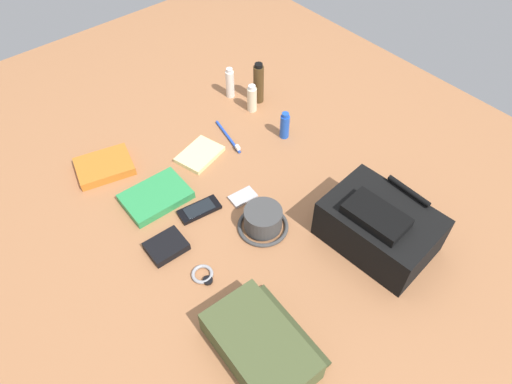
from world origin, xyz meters
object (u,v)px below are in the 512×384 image
Objects in this scene: toothbrush at (229,138)px; backpack at (379,226)px; toiletry_pouch at (261,345)px; bucket_hat at (263,220)px; deodorant_spray at (285,126)px; notepad at (200,154)px; wristwatch at (203,275)px; cologne_bottle at (259,83)px; media_player at (243,197)px; travel_guidebook at (156,197)px; cell_phone at (199,209)px; paperback_novel at (104,167)px; toothpaste_tube at (230,83)px; lotion_bottle at (252,99)px; wallet at (166,246)px.

backpack is at bearing 4.70° from toothbrush.
toiletry_pouch reaches higher than bucket_hat.
deodorant_spray is 0.32m from notepad.
backpack reaches higher than wristwatch.
toiletry_pouch is at bearing -40.16° from cologne_bottle.
toiletry_pouch is at bearing -34.09° from media_player.
cell_phone is (0.13, 0.08, -0.01)m from travel_guidebook.
toothbrush is (0.15, 0.41, -0.01)m from paperback_novel.
toothpaste_tube reaches higher than lotion_bottle.
travel_guidebook reaches higher than media_player.
cell_phone is 0.24m from wristwatch.
toiletry_pouch is 0.80m from deodorant_spray.
toothpaste_tube is 0.60m from cell_phone.
lotion_bottle is (-0.45, 0.34, 0.02)m from bucket_hat.
toothbrush reaches higher than notepad.
toiletry_pouch is 0.72m from notepad.
toothbrush is at bearing 156.25° from bucket_hat.
notepad is (0.20, -0.29, -0.05)m from toothpaste_tube.
wallet reaches higher than cell_phone.
media_player is (0.40, 0.27, -0.01)m from paperback_novel.
wallet is at bearing -127.84° from backpack.
cologne_bottle is 1.11× the size of notepad.
toothpaste_tube reaches higher than paperback_novel.
cell_phone is 1.95× the size of wristwatch.
backpack is 0.54m from cell_phone.
media_player is at bearing 168.21° from bucket_hat.
lotion_bottle is 0.53× the size of paperback_novel.
wristwatch is at bearing -116.92° from backpack.
bucket_hat is 0.66m from toothpaste_tube.
wallet is (-0.14, -0.03, 0.01)m from wristwatch.
travel_guidebook reaches higher than notepad.
bucket_hat is at bearing -36.66° from lotion_bottle.
notepad is (0.08, -0.30, -0.04)m from lotion_bottle.
bucket_hat is at bearing -29.72° from toothpaste_tube.
cologne_bottle is 0.65m from paperback_novel.
toothbrush is (-0.12, -0.16, -0.04)m from deodorant_spray.
wallet is at bearing -114.79° from bucket_hat.
travel_guidebook is (0.27, -0.51, -0.05)m from toothpaste_tube.
paperback_novel is at bearing -179.09° from wristwatch.
lotion_bottle is at bearing 121.21° from wallet.
wallet is (0.33, -0.60, -0.04)m from lotion_bottle.
bucket_hat reaches higher than media_player.
toiletry_pouch is 2.77× the size of deodorant_spray.
travel_guidebook is 0.33m from wristwatch.
lotion_bottle is 0.75m from wristwatch.
travel_guidebook is at bearing -87.53° from notepad.
deodorant_spray reaches higher than wristwatch.
toothpaste_tube is 0.26m from toothbrush.
wristwatch is at bearing -33.16° from cell_phone.
toothbrush is at bearing -66.16° from lotion_bottle.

